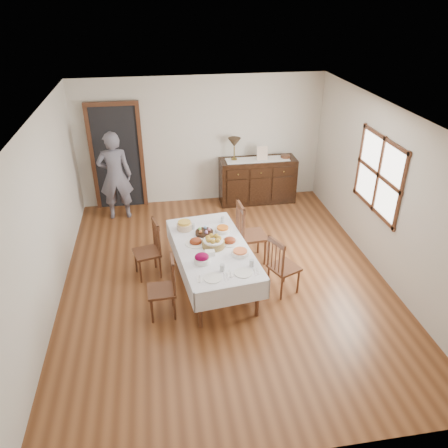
{
  "coord_description": "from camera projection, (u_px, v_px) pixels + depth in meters",
  "views": [
    {
      "loc": [
        -0.91,
        -5.55,
        4.11
      ],
      "look_at": [
        0.0,
        0.1,
        0.95
      ],
      "focal_mm": 35.0,
      "sensor_mm": 36.0,
      "label": 1
    }
  ],
  "objects": [
    {
      "name": "glass_far_b",
      "position": [
        223.0,
        219.0,
        7.08
      ],
      "size": [
        0.06,
        0.06,
        0.1
      ],
      "color": "silver",
      "rests_on": "dining_table"
    },
    {
      "name": "casserole_dish",
      "position": [
        240.0,
        253.0,
        6.24
      ],
      "size": [
        0.25,
        0.25,
        0.08
      ],
      "color": "white",
      "rests_on": "dining_table"
    },
    {
      "name": "pineapple_bowl",
      "position": [
        184.0,
        226.0,
        6.88
      ],
      "size": [
        0.24,
        0.24,
        0.14
      ],
      "color": "#D2B290",
      "rests_on": "dining_table"
    },
    {
      "name": "bread_basket",
      "position": [
        213.0,
        242.0,
        6.42
      ],
      "size": [
        0.34,
        0.34,
        0.18
      ],
      "color": "olive",
      "rests_on": "dining_table"
    },
    {
      "name": "dining_table",
      "position": [
        212.0,
        252.0,
        6.49
      ],
      "size": [
        1.28,
        2.15,
        0.7
      ],
      "rotation": [
        0.0,
        0.0,
        0.13
      ],
      "color": "white",
      "rests_on": "ground"
    },
    {
      "name": "butter_dish",
      "position": [
        210.0,
        253.0,
        6.24
      ],
      "size": [
        0.15,
        0.11,
        0.07
      ],
      "color": "white",
      "rests_on": "dining_table"
    },
    {
      "name": "ham_platter_a",
      "position": [
        196.0,
        242.0,
        6.52
      ],
      "size": [
        0.32,
        0.32,
        0.11
      ],
      "color": "white",
      "rests_on": "dining_table"
    },
    {
      "name": "person",
      "position": [
        115.0,
        173.0,
        8.34
      ],
      "size": [
        0.6,
        0.39,
        1.87
      ],
      "primitive_type": "imported",
      "rotation": [
        0.0,
        0.0,
        3.17
      ],
      "color": "slate",
      "rests_on": "ground"
    },
    {
      "name": "glass_far_a",
      "position": [
        193.0,
        226.0,
        6.9
      ],
      "size": [
        0.07,
        0.07,
        0.09
      ],
      "color": "silver",
      "rests_on": "dining_table"
    },
    {
      "name": "chair_left_far",
      "position": [
        150.0,
        249.0,
        6.82
      ],
      "size": [
        0.47,
        0.47,
        0.94
      ],
      "rotation": [
        0.0,
        0.0,
        -1.33
      ],
      "color": "#4D2B1A",
      "rests_on": "ground"
    },
    {
      "name": "chair_right_far",
      "position": [
        249.0,
        233.0,
        7.14
      ],
      "size": [
        0.48,
        0.48,
        1.07
      ],
      "rotation": [
        0.0,
        0.0,
        1.65
      ],
      "color": "#4D2B1A",
      "rests_on": "ground"
    },
    {
      "name": "ground",
      "position": [
        225.0,
        279.0,
        6.92
      ],
      "size": [
        6.0,
        6.0,
        0.0
      ],
      "primitive_type": "plane",
      "color": "brown"
    },
    {
      "name": "carrot_bowl",
      "position": [
        223.0,
        229.0,
        6.83
      ],
      "size": [
        0.24,
        0.24,
        0.08
      ],
      "color": "white",
      "rests_on": "dining_table"
    },
    {
      "name": "setting_left",
      "position": [
        216.0,
        274.0,
        5.8
      ],
      "size": [
        0.43,
        0.31,
        0.1
      ],
      "color": "white",
      "rests_on": "dining_table"
    },
    {
      "name": "picture_frame",
      "position": [
        262.0,
        153.0,
        8.86
      ],
      "size": [
        0.22,
        0.08,
        0.28
      ],
      "color": "beige",
      "rests_on": "sideboard"
    },
    {
      "name": "setting_right",
      "position": [
        246.0,
        269.0,
        5.9
      ],
      "size": [
        0.43,
        0.31,
        0.1
      ],
      "color": "white",
      "rests_on": "dining_table"
    },
    {
      "name": "room_shell",
      "position": [
        211.0,
        174.0,
        6.47
      ],
      "size": [
        5.02,
        6.02,
        2.65
      ],
      "color": "white",
      "rests_on": "ground"
    },
    {
      "name": "table_lamp",
      "position": [
        234.0,
        143.0,
        8.76
      ],
      "size": [
        0.26,
        0.26,
        0.46
      ],
      "color": "brown",
      "rests_on": "sideboard"
    },
    {
      "name": "ham_platter_b",
      "position": [
        230.0,
        241.0,
        6.53
      ],
      "size": [
        0.28,
        0.28,
        0.11
      ],
      "color": "white",
      "rests_on": "dining_table"
    },
    {
      "name": "runner",
      "position": [
        258.0,
        160.0,
        8.93
      ],
      "size": [
        1.3,
        0.35,
        0.01
      ],
      "color": "white",
      "rests_on": "sideboard"
    },
    {
      "name": "deco_bowl",
      "position": [
        285.0,
        157.0,
        9.02
      ],
      "size": [
        0.2,
        0.2,
        0.06
      ],
      "color": "#4D2B1A",
      "rests_on": "sideboard"
    },
    {
      "name": "sideboard",
      "position": [
        257.0,
        180.0,
        9.19
      ],
      "size": [
        1.58,
        0.57,
        0.95
      ],
      "color": "black",
      "rests_on": "ground"
    },
    {
      "name": "chair_left_near",
      "position": [
        165.0,
        287.0,
        5.98
      ],
      "size": [
        0.39,
        0.39,
        0.92
      ],
      "rotation": [
        0.0,
        0.0,
        -1.54
      ],
      "color": "#4D2B1A",
      "rests_on": "ground"
    },
    {
      "name": "chair_right_near",
      "position": [
        282.0,
        265.0,
        6.42
      ],
      "size": [
        0.52,
        0.52,
        0.94
      ],
      "rotation": [
        0.0,
        0.0,
        1.98
      ],
      "color": "#4D2B1A",
      "rests_on": "ground"
    },
    {
      "name": "egg_basket",
      "position": [
        204.0,
        232.0,
        6.75
      ],
      "size": [
        0.28,
        0.28,
        0.11
      ],
      "color": "black",
      "rests_on": "dining_table"
    },
    {
      "name": "beet_bowl",
      "position": [
        202.0,
        259.0,
        6.05
      ],
      "size": [
        0.22,
        0.22,
        0.15
      ],
      "color": "white",
      "rests_on": "dining_table"
    }
  ]
}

